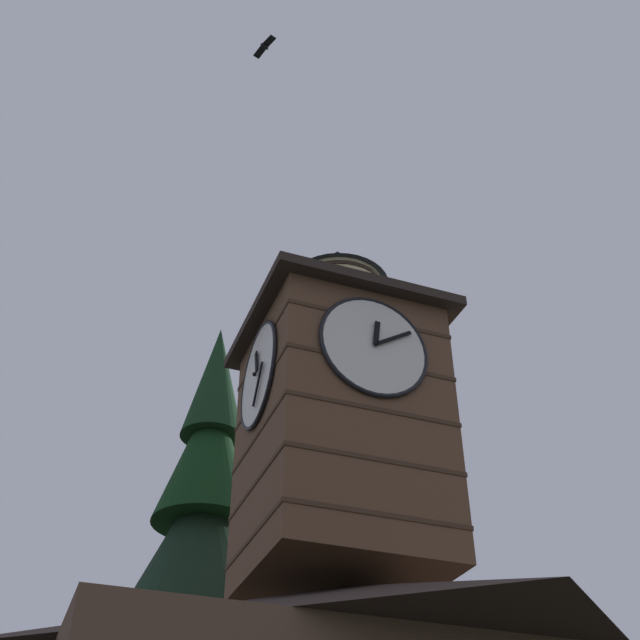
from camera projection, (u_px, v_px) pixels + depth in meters
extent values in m
pyramid|color=#2D231E|center=(352.00, 638.00, 16.00)|extent=(11.94, 9.90, 2.07)
cube|color=brown|center=(341.00, 449.00, 18.42)|extent=(3.94, 3.94, 6.16)
cube|color=#432E20|center=(342.00, 550.00, 17.03)|extent=(3.98, 3.98, 0.10)
cube|color=#432E20|center=(342.00, 498.00, 17.71)|extent=(3.98, 3.98, 0.10)
cube|color=#432E20|center=(341.00, 450.00, 18.40)|extent=(3.98, 3.98, 0.10)
cube|color=#432E20|center=(340.00, 406.00, 19.09)|extent=(3.98, 3.98, 0.10)
cube|color=#432E20|center=(339.00, 365.00, 19.77)|extent=(3.98, 3.98, 0.10)
cylinder|color=white|center=(374.00, 346.00, 17.82)|extent=(2.50, 0.10, 2.50)
torus|color=black|center=(374.00, 346.00, 17.80)|extent=(2.60, 0.10, 2.60)
cube|color=black|center=(377.00, 333.00, 17.94)|extent=(0.19, 0.04, 0.63)
cube|color=black|center=(393.00, 338.00, 18.03)|extent=(0.92, 0.04, 0.60)
sphere|color=black|center=(376.00, 344.00, 17.74)|extent=(0.10, 0.10, 0.10)
cylinder|color=white|center=(259.00, 375.00, 18.76)|extent=(0.10, 2.50, 2.50)
torus|color=black|center=(258.00, 375.00, 18.75)|extent=(0.10, 2.60, 2.60)
cube|color=black|center=(256.00, 362.00, 18.85)|extent=(0.04, 0.26, 0.63)
cube|color=black|center=(258.00, 384.00, 18.26)|extent=(0.04, 0.63, 0.90)
sphere|color=black|center=(254.00, 374.00, 18.73)|extent=(0.10, 0.10, 0.10)
cube|color=#2D231E|center=(339.00, 334.00, 20.32)|extent=(4.64, 4.64, 0.25)
cylinder|color=beige|center=(338.00, 308.00, 20.81)|extent=(2.35, 2.35, 1.39)
cylinder|color=#2D2319|center=(339.00, 324.00, 20.50)|extent=(2.41, 2.41, 0.10)
cylinder|color=#2D2319|center=(338.00, 313.00, 20.71)|extent=(2.41, 2.41, 0.10)
cylinder|color=#2D2319|center=(338.00, 302.00, 20.91)|extent=(2.41, 2.41, 0.10)
cylinder|color=#2D2319|center=(338.00, 292.00, 21.12)|extent=(2.41, 2.41, 0.10)
cone|color=#2D3847|center=(338.00, 272.00, 21.52)|extent=(2.65, 2.65, 1.00)
sphere|color=#2D3847|center=(337.00, 254.00, 21.88)|extent=(0.16, 0.16, 0.16)
cone|color=black|center=(202.00, 541.00, 24.07)|extent=(4.32, 4.32, 4.89)
cone|color=#113416|center=(210.00, 452.00, 25.81)|extent=(3.18, 3.18, 4.86)
cone|color=#143219|center=(216.00, 381.00, 27.39)|extent=(2.03, 2.03, 4.28)
sphere|color=silver|center=(366.00, 604.00, 49.23)|extent=(1.47, 1.47, 1.47)
ellipsoid|color=black|center=(265.00, 46.00, 19.82)|extent=(0.26, 0.19, 0.13)
cube|color=black|center=(269.00, 41.00, 19.71)|extent=(0.27, 0.40, 0.08)
cube|color=black|center=(260.00, 51.00, 19.94)|extent=(0.27, 0.40, 0.08)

